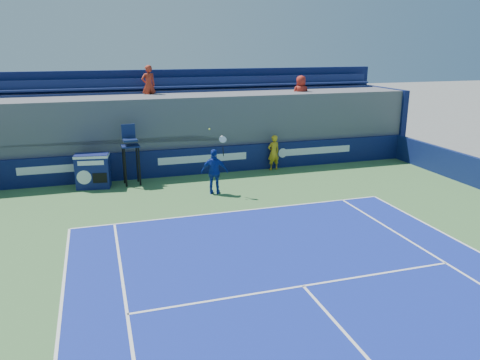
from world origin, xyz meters
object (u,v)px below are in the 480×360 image
object	(u,v)px
ball_person	(274,153)
tennis_player	(215,172)
umpire_chair	(130,148)
match_clock	(93,170)

from	to	relation	value
ball_person	tennis_player	distance (m)	4.41
umpire_chair	ball_person	bearing A→B (deg)	3.83
ball_person	match_clock	xyz separation A→B (m)	(-7.95, -0.50, -0.08)
tennis_player	match_clock	bearing A→B (deg)	153.62
ball_person	tennis_player	xyz separation A→B (m)	(-3.48, -2.71, 0.07)
tennis_player	ball_person	bearing A→B (deg)	37.97
match_clock	tennis_player	size ratio (longest dim) A/B	0.55
ball_person	match_clock	size ratio (longest dim) A/B	1.15
match_clock	umpire_chair	world-z (taller)	umpire_chair
ball_person	tennis_player	size ratio (longest dim) A/B	0.63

